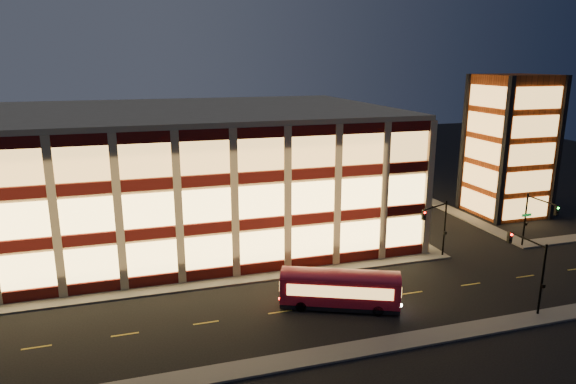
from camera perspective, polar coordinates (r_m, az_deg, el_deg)
name	(u,v)px	position (r m, az deg, el deg)	size (l,w,h in m)	color
ground	(219,288)	(47.04, -7.71, -10.49)	(200.00, 200.00, 0.00)	black
sidewalk_office_south	(184,287)	(47.60, -11.54, -10.26)	(54.00, 2.00, 0.15)	#514F4C
sidewalk_office_east	(369,213)	(68.98, 9.03, -2.29)	(2.00, 30.00, 0.15)	#514F4C
sidewalk_tower_south	(568,239)	(66.39, 28.67, -4.61)	(14.00, 2.00, 0.15)	#514F4C
sidewalk_tower_west	(441,206)	(74.34, 16.69, -1.50)	(2.00, 30.00, 0.15)	#514F4C
sidewalk_near	(252,368)	(35.79, -4.07, -18.91)	(100.00, 2.00, 0.15)	#514F4C
office_building	(167,172)	(60.53, -13.32, 2.16)	(50.45, 30.45, 14.50)	tan
stair_tower	(509,146)	(72.10, 23.37, 4.70)	(8.60, 8.60, 18.00)	#8C3814
traffic_signal_far	(437,221)	(53.53, 16.26, -3.11)	(3.79, 1.87, 6.00)	black
traffic_signal_right	(536,214)	(59.73, 25.84, -2.20)	(1.20, 4.37, 6.00)	black
traffic_signal_near	(530,260)	(45.94, 25.30, -6.86)	(0.32, 4.45, 6.00)	black
trolley_bus	(340,287)	(42.69, 5.79, -10.46)	(9.76, 6.09, 3.26)	maroon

